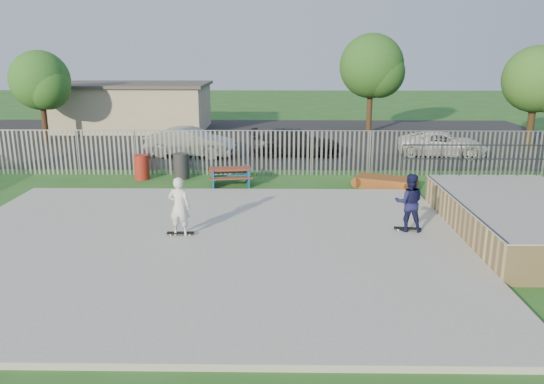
{
  "coord_description": "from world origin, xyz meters",
  "views": [
    {
      "loc": [
        2.21,
        -14.08,
        5.43
      ],
      "look_at": [
        1.97,
        2.0,
        1.1
      ],
      "focal_mm": 35.0,
      "sensor_mm": 36.0,
      "label": 1
    }
  ],
  "objects_px": {
    "trash_bin_red": "(142,167)",
    "car_dark": "(296,142)",
    "picnic_table": "(230,176)",
    "skater_white": "(179,206)",
    "tree_mid": "(371,66)",
    "tree_right": "(536,80)",
    "car_silver": "(190,142)",
    "tree_left": "(40,81)",
    "skater_navy": "(409,202)",
    "funbox": "(385,183)",
    "trash_bin_grey": "(181,166)",
    "car_white": "(442,144)"
  },
  "relations": [
    {
      "from": "trash_bin_red",
      "to": "car_dark",
      "type": "xyz_separation_m",
      "value": [
        6.81,
        5.4,
        0.19
      ]
    },
    {
      "from": "tree_mid",
      "to": "skater_navy",
      "type": "bearing_deg",
      "value": -95.96
    },
    {
      "from": "tree_mid",
      "to": "skater_white",
      "type": "distance_m",
      "value": 23.27
    },
    {
      "from": "car_silver",
      "to": "car_dark",
      "type": "xyz_separation_m",
      "value": [
        5.5,
        0.52,
        -0.06
      ]
    },
    {
      "from": "tree_mid",
      "to": "trash_bin_red",
      "type": "bearing_deg",
      "value": -131.23
    },
    {
      "from": "car_silver",
      "to": "skater_navy",
      "type": "height_order",
      "value": "skater_navy"
    },
    {
      "from": "funbox",
      "to": "skater_navy",
      "type": "xyz_separation_m",
      "value": [
        -0.41,
        -5.7,
        0.81
      ]
    },
    {
      "from": "tree_right",
      "to": "car_silver",
      "type": "bearing_deg",
      "value": -170.64
    },
    {
      "from": "car_dark",
      "to": "tree_right",
      "type": "relative_size",
      "value": 0.84
    },
    {
      "from": "trash_bin_red",
      "to": "car_silver",
      "type": "distance_m",
      "value": 5.06
    },
    {
      "from": "skater_white",
      "to": "tree_right",
      "type": "bearing_deg",
      "value": -129.63
    },
    {
      "from": "skater_navy",
      "to": "skater_white",
      "type": "bearing_deg",
      "value": 10.9
    },
    {
      "from": "picnic_table",
      "to": "trash_bin_grey",
      "type": "distance_m",
      "value": 2.5
    },
    {
      "from": "picnic_table",
      "to": "tree_mid",
      "type": "relative_size",
      "value": 0.3
    },
    {
      "from": "funbox",
      "to": "tree_left",
      "type": "bearing_deg",
      "value": 172.08
    },
    {
      "from": "funbox",
      "to": "skater_white",
      "type": "height_order",
      "value": "skater_white"
    },
    {
      "from": "tree_left",
      "to": "tree_mid",
      "type": "distance_m",
      "value": 20.73
    },
    {
      "from": "funbox",
      "to": "trash_bin_grey",
      "type": "height_order",
      "value": "trash_bin_grey"
    },
    {
      "from": "car_silver",
      "to": "tree_left",
      "type": "relative_size",
      "value": 0.85
    },
    {
      "from": "tree_mid",
      "to": "tree_right",
      "type": "distance_m",
      "value": 10.01
    },
    {
      "from": "picnic_table",
      "to": "tree_mid",
      "type": "bearing_deg",
      "value": 51.95
    },
    {
      "from": "trash_bin_grey",
      "to": "tree_mid",
      "type": "distance_m",
      "value": 17.43
    },
    {
      "from": "trash_bin_red",
      "to": "skater_navy",
      "type": "bearing_deg",
      "value": -35.57
    },
    {
      "from": "picnic_table",
      "to": "skater_white",
      "type": "bearing_deg",
      "value": -106.77
    },
    {
      "from": "car_dark",
      "to": "tree_right",
      "type": "xyz_separation_m",
      "value": [
        13.4,
        2.59,
        3.11
      ]
    },
    {
      "from": "tree_left",
      "to": "tree_right",
      "type": "bearing_deg",
      "value": -3.55
    },
    {
      "from": "tree_mid",
      "to": "tree_left",
      "type": "bearing_deg",
      "value": -169.12
    },
    {
      "from": "trash_bin_grey",
      "to": "car_white",
      "type": "distance_m",
      "value": 13.82
    },
    {
      "from": "trash_bin_red",
      "to": "car_silver",
      "type": "height_order",
      "value": "car_silver"
    },
    {
      "from": "car_silver",
      "to": "skater_navy",
      "type": "bearing_deg",
      "value": -135.24
    },
    {
      "from": "car_silver",
      "to": "tree_right",
      "type": "relative_size",
      "value": 0.81
    },
    {
      "from": "picnic_table",
      "to": "skater_white",
      "type": "distance_m",
      "value": 6.64
    },
    {
      "from": "tree_mid",
      "to": "trash_bin_grey",
      "type": "bearing_deg",
      "value": -127.28
    },
    {
      "from": "trash_bin_red",
      "to": "skater_white",
      "type": "relative_size",
      "value": 0.6
    },
    {
      "from": "trash_bin_grey",
      "to": "funbox",
      "type": "bearing_deg",
      "value": -9.73
    },
    {
      "from": "funbox",
      "to": "trash_bin_grey",
      "type": "xyz_separation_m",
      "value": [
        -8.56,
        1.47,
        0.34
      ]
    },
    {
      "from": "car_silver",
      "to": "car_dark",
      "type": "bearing_deg",
      "value": -75.36
    },
    {
      "from": "picnic_table",
      "to": "tree_right",
      "type": "xyz_separation_m",
      "value": [
        16.3,
        8.98,
        3.45
      ]
    },
    {
      "from": "funbox",
      "to": "trash_bin_red",
      "type": "xyz_separation_m",
      "value": [
        -10.24,
        1.32,
        0.32
      ]
    },
    {
      "from": "trash_bin_grey",
      "to": "skater_navy",
      "type": "relative_size",
      "value": 0.63
    },
    {
      "from": "skater_navy",
      "to": "tree_right",
      "type": "bearing_deg",
      "value": -118.07
    },
    {
      "from": "tree_left",
      "to": "skater_white",
      "type": "distance_m",
      "value": 20.89
    },
    {
      "from": "trash_bin_grey",
      "to": "skater_navy",
      "type": "bearing_deg",
      "value": -41.38
    },
    {
      "from": "skater_white",
      "to": "car_silver",
      "type": "bearing_deg",
      "value": -73.84
    },
    {
      "from": "trash_bin_grey",
      "to": "tree_left",
      "type": "xyz_separation_m",
      "value": [
        -10.04,
        9.62,
        3.1
      ]
    },
    {
      "from": "funbox",
      "to": "skater_white",
      "type": "bearing_deg",
      "value": -116.31
    },
    {
      "from": "funbox",
      "to": "car_silver",
      "type": "distance_m",
      "value": 10.88
    },
    {
      "from": "tree_left",
      "to": "tree_mid",
      "type": "relative_size",
      "value": 0.83
    },
    {
      "from": "funbox",
      "to": "trash_bin_red",
      "type": "relative_size",
      "value": 2.25
    },
    {
      "from": "skater_white",
      "to": "skater_navy",
      "type": "bearing_deg",
      "value": -167.45
    }
  ]
}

